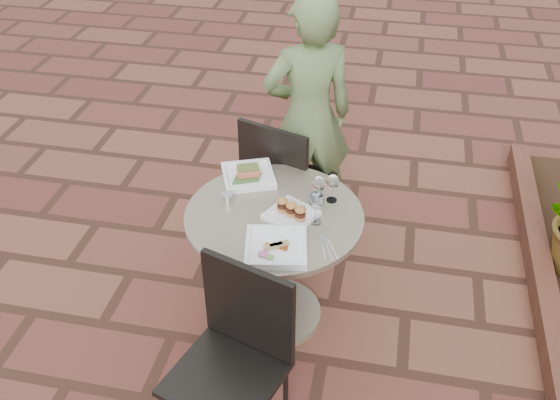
% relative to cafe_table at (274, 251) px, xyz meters
% --- Properties ---
extents(ground, '(60.00, 60.00, 0.00)m').
position_rel_cafe_table_xyz_m(ground, '(-0.10, 0.15, -0.48)').
color(ground, brown).
rests_on(ground, ground).
extents(cafe_table, '(0.90, 0.90, 0.73)m').
position_rel_cafe_table_xyz_m(cafe_table, '(0.00, 0.00, 0.00)').
color(cafe_table, gray).
rests_on(cafe_table, ground).
extents(chair_far, '(0.56, 0.56, 0.93)m').
position_rel_cafe_table_xyz_m(chair_far, '(-0.08, 0.59, 0.07)').
color(chair_far, black).
rests_on(chair_far, ground).
extents(chair_near, '(0.56, 0.56, 0.93)m').
position_rel_cafe_table_xyz_m(chair_near, '(-0.01, -0.72, 0.07)').
color(chair_near, black).
rests_on(chair_near, ground).
extents(diner, '(0.67, 0.57, 1.56)m').
position_rel_cafe_table_xyz_m(diner, '(0.02, 0.92, 0.29)').
color(diner, '#5B733F').
rests_on(diner, ground).
extents(plate_salmon, '(0.35, 0.35, 0.07)m').
position_rel_cafe_table_xyz_m(plate_salmon, '(-0.20, 0.28, 0.27)').
color(plate_salmon, white).
rests_on(plate_salmon, cafe_table).
extents(plate_sliders, '(0.29, 0.29, 0.14)m').
position_rel_cafe_table_xyz_m(plate_sliders, '(0.09, -0.01, 0.28)').
color(plate_sliders, white).
rests_on(plate_sliders, cafe_table).
extents(plate_tuna, '(0.33, 0.33, 0.03)m').
position_rel_cafe_table_xyz_m(plate_tuna, '(0.07, -0.26, 0.26)').
color(plate_tuna, white).
rests_on(plate_tuna, cafe_table).
extents(wine_glass_right, '(0.08, 0.08, 0.18)m').
position_rel_cafe_table_xyz_m(wine_glass_right, '(0.21, -0.02, 0.37)').
color(wine_glass_right, white).
rests_on(wine_glass_right, cafe_table).
extents(wine_glass_mid, '(0.07, 0.07, 0.16)m').
position_rel_cafe_table_xyz_m(wine_glass_mid, '(0.20, 0.13, 0.36)').
color(wine_glass_mid, white).
rests_on(wine_glass_mid, cafe_table).
extents(wine_glass_far, '(0.07, 0.07, 0.16)m').
position_rel_cafe_table_xyz_m(wine_glass_far, '(0.27, 0.17, 0.36)').
color(wine_glass_far, white).
rests_on(wine_glass_far, cafe_table).
extents(steel_ramekin, '(0.06, 0.06, 0.04)m').
position_rel_cafe_table_xyz_m(steel_ramekin, '(-0.26, 0.06, 0.27)').
color(steel_ramekin, silver).
rests_on(steel_ramekin, cafe_table).
extents(cutlery_set, '(0.14, 0.19, 0.00)m').
position_rel_cafe_table_xyz_m(cutlery_set, '(0.30, -0.21, 0.25)').
color(cutlery_set, silver).
rests_on(cutlery_set, cafe_table).
extents(planter_curb, '(0.12, 3.00, 0.15)m').
position_rel_cafe_table_xyz_m(planter_curb, '(1.50, 0.45, -0.41)').
color(planter_curb, brown).
rests_on(planter_curb, ground).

